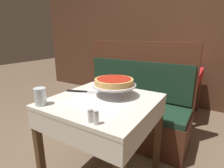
% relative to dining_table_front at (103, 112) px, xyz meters
% --- Properties ---
extents(dining_table_front, '(0.77, 0.77, 0.74)m').
position_rel_dining_table_front_xyz_m(dining_table_front, '(0.00, 0.00, 0.00)').
color(dining_table_front, beige).
rests_on(dining_table_front, ground_plane).
extents(dining_table_rear, '(0.71, 0.71, 0.73)m').
position_rel_dining_table_front_xyz_m(dining_table_rear, '(0.19, 1.65, -0.01)').
color(dining_table_rear, red).
rests_on(dining_table_rear, ground_plane).
extents(booth_bench, '(1.34, 0.51, 1.14)m').
position_rel_dining_table_front_xyz_m(booth_bench, '(-0.10, 0.74, -0.30)').
color(booth_bench, '#4C2819').
rests_on(booth_bench, ground_plane).
extents(back_wall_panel, '(6.00, 0.04, 2.40)m').
position_rel_dining_table_front_xyz_m(back_wall_panel, '(0.00, 2.13, 0.57)').
color(back_wall_panel, '#4C2D1E').
rests_on(back_wall_panel, ground_plane).
extents(pizza_pan_stand, '(0.35, 0.35, 0.10)m').
position_rel_dining_table_front_xyz_m(pizza_pan_stand, '(0.03, 0.12, 0.19)').
color(pizza_pan_stand, '#ADADB2').
rests_on(pizza_pan_stand, dining_table_front).
extents(deep_dish_pizza, '(0.31, 0.31, 0.05)m').
position_rel_dining_table_front_xyz_m(deep_dish_pizza, '(0.03, 0.12, 0.23)').
color(deep_dish_pizza, tan).
rests_on(deep_dish_pizza, pizza_pan_stand).
extents(pizza_server, '(0.28, 0.14, 0.01)m').
position_rel_dining_table_front_xyz_m(pizza_server, '(-0.24, 0.05, 0.11)').
color(pizza_server, '#BCBCC1').
rests_on(pizza_server, dining_table_front).
extents(water_glass_near, '(0.08, 0.08, 0.12)m').
position_rel_dining_table_front_xyz_m(water_glass_near, '(-0.31, -0.32, 0.17)').
color(water_glass_near, silver).
rests_on(water_glass_near, dining_table_front).
extents(salt_shaker, '(0.03, 0.03, 0.08)m').
position_rel_dining_table_front_xyz_m(salt_shaker, '(0.15, -0.34, 0.15)').
color(salt_shaker, silver).
rests_on(salt_shaker, dining_table_front).
extents(pepper_shaker, '(0.03, 0.03, 0.08)m').
position_rel_dining_table_front_xyz_m(pepper_shaker, '(0.19, -0.34, 0.15)').
color(pepper_shaker, silver).
rests_on(pepper_shaker, dining_table_front).
extents(condiment_caddy, '(0.13, 0.13, 0.17)m').
position_rel_dining_table_front_xyz_m(condiment_caddy, '(0.15, 1.75, 0.14)').
color(condiment_caddy, black).
rests_on(condiment_caddy, dining_table_rear).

